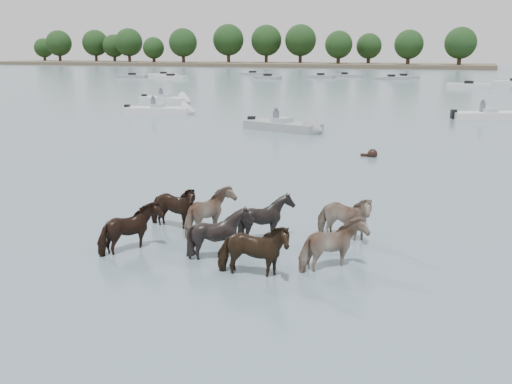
% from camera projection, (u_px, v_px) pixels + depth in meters
% --- Properties ---
extents(ground, '(400.00, 400.00, 0.00)m').
position_uv_depth(ground, '(161.00, 258.00, 12.33)').
color(ground, slate).
rests_on(ground, ground).
extents(shoreline, '(160.00, 30.00, 1.00)m').
position_uv_depth(shoreline, '(216.00, 64.00, 172.35)').
color(shoreline, '#4C4233').
rests_on(shoreline, ground).
extents(pony_herd, '(6.03, 3.96, 1.32)m').
position_uv_depth(pony_herd, '(239.00, 228.00, 12.87)').
color(pony_herd, black).
rests_on(pony_herd, ground).
extents(swimming_pony, '(0.72, 0.44, 0.44)m').
position_uv_depth(swimming_pony, '(371.00, 154.00, 24.12)').
color(swimming_pony, black).
rests_on(swimming_pony, ground).
extents(motorboat_a, '(5.37, 2.75, 1.92)m').
position_uv_depth(motorboat_a, '(168.00, 111.00, 40.36)').
color(motorboat_a, silver).
rests_on(motorboat_a, ground).
extents(motorboat_b, '(5.27, 2.97, 1.92)m').
position_uv_depth(motorboat_b, '(293.00, 127.00, 31.66)').
color(motorboat_b, gray).
rests_on(motorboat_b, ground).
extents(motorboat_c, '(5.39, 3.55, 1.92)m').
position_uv_depth(motorboat_c, '(499.00, 116.00, 37.37)').
color(motorboat_c, silver).
rests_on(motorboat_c, ground).
extents(motorboat_f, '(5.33, 2.15, 1.92)m').
position_uv_depth(motorboat_f, '(172.00, 100.00, 49.03)').
color(motorboat_f, silver).
rests_on(motorboat_f, ground).
extents(distant_flotilla, '(100.94, 25.52, 0.93)m').
position_uv_depth(distant_flotilla, '(433.00, 80.00, 81.88)').
color(distant_flotilla, gray).
rests_on(distant_flotilla, ground).
extents(treeline, '(149.23, 20.90, 12.44)m').
position_uv_depth(treeline, '(212.00, 43.00, 171.11)').
color(treeline, '#382619').
rests_on(treeline, ground).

